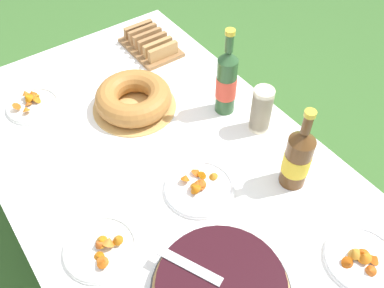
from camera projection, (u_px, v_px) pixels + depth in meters
ground_plane at (169, 256)px, 1.93m from camera, size 16.00×16.00×0.00m
garden_table at (163, 173)px, 1.47m from camera, size 1.61×0.98×0.67m
tablecloth at (162, 164)px, 1.44m from camera, size 1.62×0.99×0.10m
berry_tart at (221, 288)px, 1.10m from camera, size 0.37×0.37×0.06m
serving_knife at (232, 288)px, 1.07m from camera, size 0.35×0.18×0.01m
bundt_cake at (134, 98)px, 1.57m from camera, size 0.31×0.31×0.09m
cup_stack at (261, 110)px, 1.47m from camera, size 0.07×0.07×0.18m
cider_bottle_green at (226, 82)px, 1.50m from camera, size 0.07×0.07×0.34m
cider_bottle_amber at (298, 158)px, 1.29m from camera, size 0.08×0.08×0.31m
snack_plate_near at (362, 259)px, 1.18m from camera, size 0.21×0.21×0.05m
snack_plate_left at (199, 187)px, 1.34m from camera, size 0.22×0.22×0.06m
snack_plate_right at (32, 104)px, 1.59m from camera, size 0.20×0.20×0.06m
snack_plate_far at (101, 248)px, 1.20m from camera, size 0.21×0.21×0.05m
bread_board at (151, 44)px, 1.83m from camera, size 0.26×0.18×0.07m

